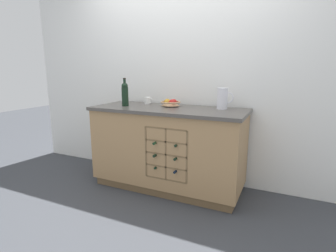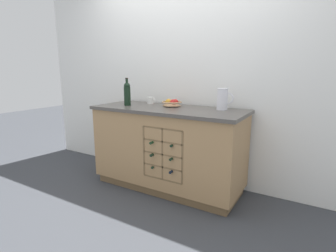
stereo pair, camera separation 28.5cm
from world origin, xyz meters
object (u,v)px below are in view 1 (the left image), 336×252
(white_pitcher, at_px, (223,98))
(ceramic_mug, at_px, (148,101))
(fruit_bowl, at_px, (171,103))
(standing_wine_bottle, at_px, (125,94))

(white_pitcher, distance_m, ceramic_mug, 0.90)
(white_pitcher, height_order, ceramic_mug, white_pitcher)
(fruit_bowl, distance_m, standing_wine_bottle, 0.52)
(fruit_bowl, xyz_separation_m, ceramic_mug, (-0.33, 0.06, 0.00))
(ceramic_mug, bearing_deg, white_pitcher, -0.90)
(fruit_bowl, relative_size, ceramic_mug, 2.06)
(fruit_bowl, distance_m, ceramic_mug, 0.33)
(standing_wine_bottle, bearing_deg, ceramic_mug, 58.64)
(standing_wine_bottle, bearing_deg, fruit_bowl, 21.84)
(fruit_bowl, bearing_deg, standing_wine_bottle, -158.16)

